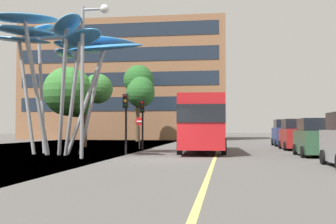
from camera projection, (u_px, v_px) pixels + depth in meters
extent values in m
cube|color=#54514F|center=(161.00, 161.00, 19.50)|extent=(120.00, 240.00, 0.10)
cube|color=#E0D666|center=(214.00, 160.00, 19.15)|extent=(0.16, 144.00, 0.01)
cube|color=red|center=(202.00, 123.00, 26.02)|extent=(2.93, 9.93, 2.98)
cube|color=black|center=(202.00, 116.00, 26.04)|extent=(2.96, 10.03, 0.95)
cube|color=yellow|center=(203.00, 108.00, 30.90)|extent=(1.37, 0.16, 0.36)
cube|color=#B2B2B7|center=(202.00, 97.00, 26.08)|extent=(2.01, 3.52, 0.24)
cylinder|color=black|center=(220.00, 143.00, 28.88)|extent=(0.32, 0.97, 0.96)
cylinder|color=black|center=(185.00, 143.00, 29.11)|extent=(0.32, 0.97, 0.96)
cylinder|color=black|center=(224.00, 146.00, 23.16)|extent=(0.32, 0.97, 0.96)
cylinder|color=black|center=(180.00, 146.00, 23.39)|extent=(0.32, 0.97, 0.96)
cylinder|color=#9EA0A5|center=(86.00, 101.00, 23.45)|extent=(2.36, 0.24, 6.13)
ellipsoid|color=#2D7FD1|center=(105.00, 47.00, 23.40)|extent=(4.42, 1.51, 0.73)
cylinder|color=#9EA0A5|center=(93.00, 97.00, 24.30)|extent=(1.53, 0.85, 6.64)
ellipsoid|color=#4CA3E5|center=(105.00, 43.00, 24.64)|extent=(4.23, 3.12, 0.77)
cylinder|color=#9EA0A5|center=(72.00, 99.00, 25.01)|extent=(0.52, 1.30, 6.56)
ellipsoid|color=#4CA3E5|center=(78.00, 47.00, 25.64)|extent=(2.68, 4.63, 0.56)
cylinder|color=#9EA0A5|center=(62.00, 102.00, 25.38)|extent=(0.66, 1.85, 6.29)
ellipsoid|color=#4299E0|center=(64.00, 54.00, 26.33)|extent=(2.01, 3.57, 0.69)
cylinder|color=#9EA0A5|center=(41.00, 91.00, 25.10)|extent=(1.00, 0.82, 7.54)
ellipsoid|color=#4CA3E5|center=(39.00, 31.00, 25.56)|extent=(3.06, 2.69, 0.73)
cylinder|color=#9EA0A5|center=(26.00, 97.00, 23.79)|extent=(1.17, 0.31, 6.64)
ellipsoid|color=#4CA3E5|center=(19.00, 40.00, 23.94)|extent=(3.92, 1.84, 0.67)
cylinder|color=#9EA0A5|center=(37.00, 94.00, 23.12)|extent=(1.34, 1.13, 6.91)
ellipsoid|color=#4CA3E5|center=(25.00, 31.00, 22.91)|extent=(3.72, 3.42, 0.50)
cylinder|color=#9EA0A5|center=(36.00, 88.00, 22.61)|extent=(1.05, 1.57, 7.42)
ellipsoid|color=#4CA3E5|center=(24.00, 18.00, 22.17)|extent=(3.54, 4.42, 1.05)
cylinder|color=#9EA0A5|center=(63.00, 93.00, 22.15)|extent=(1.39, 2.10, 6.86)
ellipsoid|color=#4299E0|center=(67.00, 25.00, 21.30)|extent=(2.98, 3.67, 0.86)
cylinder|color=#9EA0A5|center=(73.00, 99.00, 22.11)|extent=(1.52, 1.51, 6.21)
ellipsoid|color=#388EDB|center=(80.00, 39.00, 21.53)|extent=(3.63, 3.64, 0.78)
cylinder|color=black|center=(126.00, 124.00, 23.46)|extent=(0.12, 0.12, 3.43)
cube|color=black|center=(126.00, 101.00, 23.37)|extent=(0.28, 0.24, 0.80)
sphere|color=#390706|center=(125.00, 96.00, 23.26)|extent=(0.18, 0.18, 0.18)
sphere|color=orange|center=(125.00, 101.00, 23.25)|extent=(0.18, 0.18, 0.18)
sphere|color=black|center=(125.00, 105.00, 23.24)|extent=(0.18, 0.18, 0.18)
cylinder|color=black|center=(143.00, 126.00, 27.17)|extent=(0.12, 0.12, 3.31)
cube|color=black|center=(142.00, 107.00, 27.08)|extent=(0.28, 0.24, 0.80)
sphere|color=red|center=(142.00, 103.00, 26.96)|extent=(0.18, 0.18, 0.18)
sphere|color=#3A2707|center=(142.00, 107.00, 26.95)|extent=(0.18, 0.18, 0.18)
sphere|color=black|center=(142.00, 111.00, 26.94)|extent=(0.18, 0.18, 0.18)
cylinder|color=black|center=(324.00, 157.00, 17.00)|extent=(0.20, 0.60, 0.60)
cube|color=#2D5138|center=(317.00, 142.00, 21.93)|extent=(1.88, 3.90, 1.18)
cube|color=black|center=(317.00, 125.00, 21.97)|extent=(1.73, 2.14, 0.66)
cylinder|color=black|center=(330.00, 150.00, 22.98)|extent=(0.20, 0.60, 0.60)
cylinder|color=black|center=(295.00, 149.00, 23.24)|extent=(0.20, 0.60, 0.60)
cylinder|color=black|center=(303.00, 152.00, 20.84)|extent=(0.20, 0.60, 0.60)
cube|color=maroon|center=(296.00, 138.00, 28.73)|extent=(1.85, 4.28, 1.27)
cube|color=black|center=(296.00, 124.00, 28.77)|extent=(1.70, 2.35, 0.68)
cylinder|color=black|center=(306.00, 145.00, 29.90)|extent=(0.20, 0.60, 0.60)
cylinder|color=black|center=(280.00, 145.00, 30.15)|extent=(0.20, 0.60, 0.60)
cylinder|color=black|center=(314.00, 146.00, 27.27)|extent=(0.20, 0.60, 0.60)
cylinder|color=black|center=(285.00, 146.00, 27.53)|extent=(0.20, 0.60, 0.60)
cube|color=navy|center=(285.00, 136.00, 34.86)|extent=(1.78, 3.99, 1.36)
cube|color=black|center=(285.00, 124.00, 34.90)|extent=(1.64, 2.19, 0.68)
cylinder|color=black|center=(294.00, 142.00, 35.94)|extent=(0.20, 0.60, 0.60)
cylinder|color=black|center=(273.00, 142.00, 36.18)|extent=(0.20, 0.60, 0.60)
cylinder|color=black|center=(299.00, 143.00, 33.49)|extent=(0.20, 0.60, 0.60)
cylinder|color=black|center=(276.00, 143.00, 33.74)|extent=(0.20, 0.60, 0.60)
cylinder|color=gray|center=(82.00, 82.00, 20.40)|extent=(0.18, 0.18, 7.53)
cylinder|color=gray|center=(94.00, 9.00, 20.46)|extent=(1.12, 0.12, 0.12)
sphere|color=silver|center=(105.00, 9.00, 20.38)|extent=(0.44, 0.44, 0.44)
cylinder|color=brown|center=(85.00, 128.00, 33.56)|extent=(0.37, 0.37, 2.96)
sphere|color=#387A33|center=(98.00, 89.00, 33.43)|extent=(2.43, 2.43, 2.43)
sphere|color=#387A33|center=(68.00, 91.00, 32.74)|extent=(3.90, 3.90, 3.90)
sphere|color=#387A33|center=(76.00, 100.00, 33.39)|extent=(2.79, 2.79, 2.79)
cylinder|color=brown|center=(138.00, 124.00, 47.39)|extent=(0.45, 0.45, 3.98)
sphere|color=#286028|center=(141.00, 90.00, 46.44)|extent=(2.97, 2.97, 2.97)
sphere|color=#286028|center=(138.00, 80.00, 48.14)|extent=(3.49, 3.49, 3.49)
sphere|color=#286028|center=(140.00, 93.00, 46.32)|extent=(3.23, 3.23, 3.23)
sphere|color=#286028|center=(136.00, 82.00, 48.42)|extent=(2.68, 2.68, 2.68)
cylinder|color=gray|center=(140.00, 133.00, 29.81)|extent=(0.08, 0.08, 2.29)
cylinder|color=red|center=(139.00, 121.00, 29.82)|extent=(0.60, 0.03, 0.60)
cube|color=white|center=(139.00, 121.00, 29.79)|extent=(0.40, 0.04, 0.11)
cube|color=#8E6042|center=(127.00, 83.00, 59.25)|extent=(27.96, 11.24, 16.05)
cube|color=#1E2838|center=(117.00, 104.00, 53.53)|extent=(26.28, 0.08, 1.80)
cube|color=#1E2838|center=(117.00, 79.00, 53.66)|extent=(26.28, 0.08, 1.80)
cube|color=#1E2838|center=(117.00, 55.00, 53.79)|extent=(26.28, 0.08, 1.80)
cube|color=#1E2838|center=(117.00, 30.00, 53.92)|extent=(26.28, 0.08, 1.80)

